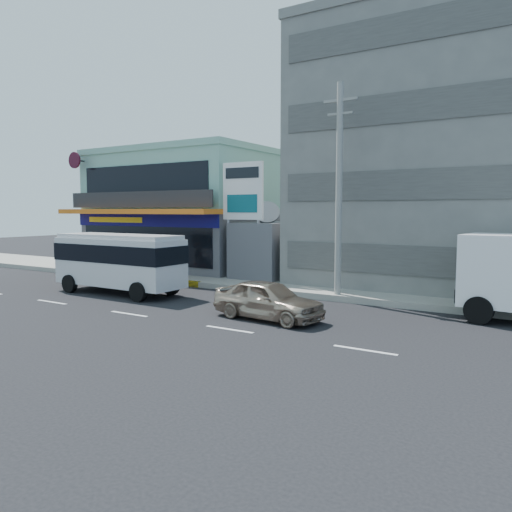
{
  "coord_description": "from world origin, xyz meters",
  "views": [
    {
      "loc": [
        15.02,
        -14.24,
        4.21
      ],
      "look_at": [
        3.35,
        4.42,
        2.2
      ],
      "focal_mm": 35.0,
      "sensor_mm": 36.0,
      "label": 1
    }
  ],
  "objects": [
    {
      "name": "utility_pole_near",
      "position": [
        6.0,
        7.4,
        5.15
      ],
      "size": [
        1.6,
        0.3,
        10.0
      ],
      "color": "#999993",
      "rests_on": "ground"
    },
    {
      "name": "billboard",
      "position": [
        -0.5,
        9.2,
        4.93
      ],
      "size": [
        2.6,
        0.18,
        6.9
      ],
      "color": "gray",
      "rests_on": "ground"
    },
    {
      "name": "concrete_building",
      "position": [
        10.0,
        15.0,
        7.0
      ],
      "size": [
        16.0,
        12.0,
        14.0
      ],
      "primitive_type": "cube",
      "color": "gray",
      "rests_on": "ground"
    },
    {
      "name": "satellite_dish",
      "position": [
        0.0,
        11.0,
        3.58
      ],
      "size": [
        1.5,
        1.5,
        0.15
      ],
      "primitive_type": "cylinder",
      "color": "slate",
      "rests_on": "gap_structure"
    },
    {
      "name": "gap_structure",
      "position": [
        0.0,
        12.0,
        1.75
      ],
      "size": [
        3.0,
        6.0,
        3.5
      ],
      "primitive_type": "cube",
      "color": "#4D4D53",
      "rests_on": "ground"
    },
    {
      "name": "ground",
      "position": [
        0.0,
        0.0,
        0.0
      ],
      "size": [
        120.0,
        120.0,
        0.0
      ],
      "primitive_type": "plane",
      "color": "black",
      "rests_on": "ground"
    },
    {
      "name": "motorcycle_rider",
      "position": [
        -5.76,
        6.17,
        0.8
      ],
      "size": [
        2.01,
        1.27,
        2.44
      ],
      "color": "#5F0D0E",
      "rests_on": "ground"
    },
    {
      "name": "shop_building",
      "position": [
        -8.0,
        13.95,
        4.0
      ],
      "size": [
        12.4,
        11.7,
        8.0
      ],
      "color": "#4D4D53",
      "rests_on": "ground"
    },
    {
      "name": "sidewalk",
      "position": [
        5.0,
        9.5,
        0.15
      ],
      "size": [
        70.0,
        5.0,
        0.3
      ],
      "primitive_type": "cube",
      "color": "gray",
      "rests_on": "ground"
    },
    {
      "name": "minibus",
      "position": [
        -4.13,
        3.32,
        1.8
      ],
      "size": [
        7.21,
        2.56,
        3.01
      ],
      "color": "silver",
      "rests_on": "ground"
    },
    {
      "name": "sedan",
      "position": [
        5.32,
        2.16,
        0.77
      ],
      "size": [
        4.69,
        2.29,
        1.54
      ],
      "primitive_type": "imported",
      "rotation": [
        0.0,
        0.0,
        1.46
      ],
      "color": "tan",
      "rests_on": "ground"
    }
  ]
}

